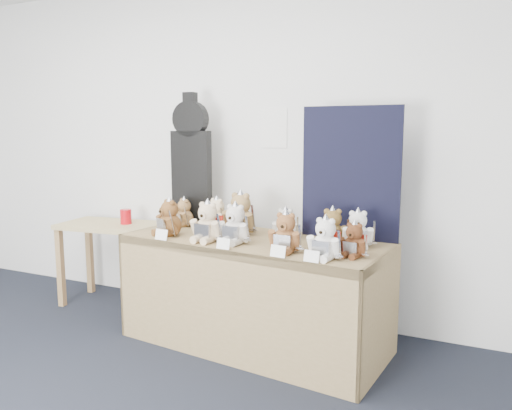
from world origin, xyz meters
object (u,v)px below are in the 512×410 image
at_px(guitar_case, 191,161).
at_px(teddy_front_right, 285,234).
at_px(red_cup, 126,217).
at_px(teddy_front_end, 354,242).
at_px(teddy_front_centre, 235,226).
at_px(teddy_back_left, 216,216).
at_px(teddy_front_far_right, 325,240).
at_px(teddy_front_far_left, 169,219).
at_px(teddy_back_far_left, 184,214).
at_px(side_table, 112,238).
at_px(teddy_back_right, 332,229).
at_px(teddy_back_centre_right, 285,225).
at_px(teddy_back_centre_left, 240,215).
at_px(display_table, 248,264).
at_px(teddy_front_left, 207,224).
at_px(teddy_back_end, 358,231).

distance_m(guitar_case, teddy_front_right, 1.23).
distance_m(red_cup, teddy_front_end, 2.11).
bearing_deg(teddy_front_right, teddy_front_end, 5.20).
xyz_separation_m(teddy_front_centre, teddy_back_left, (-0.33, 0.34, -0.01)).
distance_m(guitar_case, teddy_front_far_right, 1.48).
bearing_deg(teddy_front_far_left, teddy_back_far_left, 136.38).
xyz_separation_m(side_table, teddy_back_far_left, (0.76, -0.05, 0.27)).
distance_m(teddy_front_centre, teddy_back_right, 0.63).
relative_size(teddy_front_end, teddy_back_centre_right, 0.97).
relative_size(teddy_front_far_left, teddy_back_left, 1.08).
bearing_deg(teddy_back_centre_right, teddy_back_left, 160.19).
height_order(teddy_back_centre_left, teddy_back_far_left, teddy_back_centre_left).
distance_m(display_table, side_table, 1.48).
bearing_deg(teddy_front_left, teddy_front_right, -2.45).
distance_m(teddy_front_end, teddy_back_centre_right, 0.63).
distance_m(display_table, teddy_back_centre_right, 0.37).
bearing_deg(teddy_front_right, guitar_case, 148.40).
bearing_deg(teddy_front_end, side_table, -179.33).
xyz_separation_m(guitar_case, teddy_back_end, (1.39, -0.25, -0.39)).
xyz_separation_m(teddy_front_left, teddy_back_centre_left, (0.09, 0.30, 0.02)).
relative_size(red_cup, teddy_front_left, 0.41).
relative_size(teddy_back_centre_left, teddy_back_centre_right, 1.43).
relative_size(red_cup, teddy_front_far_left, 0.42).
bearing_deg(teddy_back_centre_right, teddy_back_far_left, 160.32).
bearing_deg(teddy_front_end, teddy_front_centre, -169.81).
distance_m(teddy_front_left, teddy_back_end, 0.98).
xyz_separation_m(teddy_front_far_left, teddy_front_right, (0.92, -0.10, -0.01)).
bearing_deg(teddy_back_far_left, teddy_front_right, 6.51).
xyz_separation_m(side_table, red_cup, (0.13, 0.03, 0.19)).
xyz_separation_m(display_table, side_table, (-1.44, 0.31, -0.01)).
relative_size(teddy_front_far_left, teddy_back_centre_right, 1.23).
bearing_deg(teddy_front_centre, teddy_back_end, 19.65).
height_order(side_table, teddy_front_centre, teddy_front_centre).
bearing_deg(side_table, guitar_case, -0.60).
distance_m(side_table, teddy_front_end, 2.25).
distance_m(teddy_front_right, teddy_back_left, 0.83).
xyz_separation_m(teddy_back_centre_left, teddy_back_right, (0.70, -0.07, -0.03)).
bearing_deg(teddy_front_far_left, teddy_back_right, 39.73).
xyz_separation_m(guitar_case, teddy_back_right, (1.23, -0.27, -0.39)).
xyz_separation_m(teddy_front_end, teddy_back_end, (-0.04, 0.26, 0.01)).
distance_m(teddy_front_left, teddy_front_right, 0.58).
xyz_separation_m(red_cup, teddy_front_left, (1.07, -0.47, 0.10)).
xyz_separation_m(red_cup, teddy_back_end, (2.02, -0.21, 0.09)).
relative_size(guitar_case, teddy_front_far_right, 3.71).
xyz_separation_m(display_table, red_cup, (-1.31, 0.35, 0.18)).
bearing_deg(teddy_back_right, teddy_back_end, -5.93).
distance_m(teddy_back_centre_right, teddy_back_far_left, 0.88).
distance_m(red_cup, teddy_front_far_right, 2.01).
xyz_separation_m(teddy_front_far_right, teddy_back_far_left, (-1.29, 0.50, -0.01)).
height_order(teddy_back_right, teddy_back_end, teddy_back_right).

